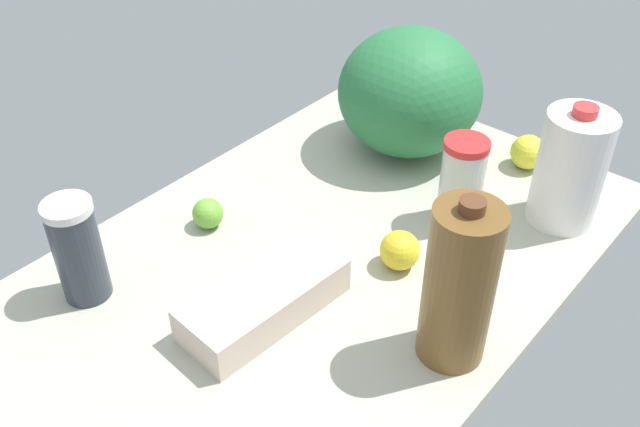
{
  "coord_description": "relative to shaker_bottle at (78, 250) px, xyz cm",
  "views": [
    {
      "loc": [
        -72.81,
        -62.28,
        87.12
      ],
      "look_at": [
        0.0,
        0.0,
        13.0
      ],
      "focal_mm": 40.0,
      "sensor_mm": 36.0,
      "label": 1
    }
  ],
  "objects": [
    {
      "name": "shaker_bottle",
      "position": [
        0.0,
        0.0,
        0.0
      ],
      "size": [
        8.01,
        8.01,
        18.71
      ],
      "color": "#2C333E",
      "rests_on": "countertop"
    },
    {
      "name": "chocolate_milk_jug",
      "position": [
        28.72,
        -52.97,
        4.21
      ],
      "size": [
        10.41,
        10.41,
        28.77
      ],
      "color": "brown",
      "rests_on": "countertop"
    },
    {
      "name": "tumbler_cup",
      "position": [
        57.71,
        -36.24,
        -0.69
      ],
      "size": [
        8.33,
        8.33,
        17.33
      ],
      "color": "silver",
      "rests_on": "countertop"
    },
    {
      "name": "watermelon",
      "position": [
        72.47,
        -13.93,
        3.93
      ],
      "size": [
        30.09,
        30.09,
        26.64
      ],
      "primitive_type": "ellipsoid",
      "color": "#27703D",
      "rests_on": "countertop"
    },
    {
      "name": "countertop",
      "position": [
        32.1,
        -23.82,
        -10.89
      ],
      "size": [
        120.0,
        76.0,
        3.0
      ],
      "primitive_type": "cube",
      "color": "#AEAE9C",
      "rests_on": "ground"
    },
    {
      "name": "milk_jug",
      "position": [
        70.72,
        -50.9,
        1.87
      ],
      "size": [
        12.55,
        12.55,
        24.08
      ],
      "color": "white",
      "rests_on": "countertop"
    },
    {
      "name": "egg_carton",
      "position": [
        15.73,
        -26.06,
        -6.15
      ],
      "size": [
        28.92,
        13.77,
        6.48
      ],
      "primitive_type": "cube",
      "rotation": [
        0.0,
        0.0,
        -0.07
      ],
      "color": "beige",
      "rests_on": "countertop"
    },
    {
      "name": "lemon_near_front",
      "position": [
        39.54,
        -35.71,
        -5.86
      ],
      "size": [
        7.07,
        7.07,
        7.07
      ],
      "primitive_type": "sphere",
      "color": "yellow",
      "rests_on": "countertop"
    },
    {
      "name": "lemon_beside_bowl",
      "position": [
        82.42,
        -37.78,
        -5.77
      ],
      "size": [
        7.24,
        7.24,
        7.24
      ],
      "primitive_type": "sphere",
      "color": "yellow",
      "rests_on": "countertop"
    },
    {
      "name": "lime_loose",
      "position": [
        25.49,
        -1.91,
        -6.5
      ],
      "size": [
        5.79,
        5.79,
        5.79
      ],
      "primitive_type": "sphere",
      "color": "#6AB036",
      "rests_on": "countertop"
    }
  ]
}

